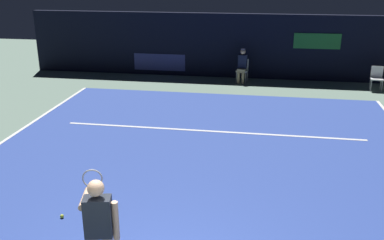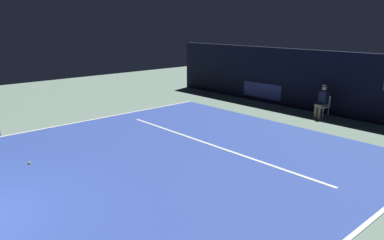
{
  "view_description": "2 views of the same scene",
  "coord_description": "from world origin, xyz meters",
  "px_view_note": "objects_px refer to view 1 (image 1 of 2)",
  "views": [
    {
      "loc": [
        1.28,
        -4.13,
        4.26
      ],
      "look_at": [
        -0.26,
        5.24,
        0.91
      ],
      "focal_mm": 40.01,
      "sensor_mm": 36.0,
      "label": 1
    },
    {
      "loc": [
        7.64,
        -0.74,
        3.71
      ],
      "look_at": [
        -0.31,
        6.38,
        0.84
      ],
      "focal_mm": 34.05,
      "sensor_mm": 36.0,
      "label": 2
    }
  ],
  "objects_px": {
    "tennis_player": "(99,229)",
    "tennis_ball": "(62,216)",
    "courtside_chair_far": "(377,77)",
    "line_judge_on_chair": "(242,65)"
  },
  "relations": [
    {
      "from": "courtside_chair_far",
      "to": "tennis_ball",
      "type": "height_order",
      "value": "courtside_chair_far"
    },
    {
      "from": "tennis_player",
      "to": "line_judge_on_chair",
      "type": "xyz_separation_m",
      "value": [
        1.28,
        12.1,
        -0.3
      ]
    },
    {
      "from": "tennis_player",
      "to": "tennis_ball",
      "type": "bearing_deg",
      "value": 130.92
    },
    {
      "from": "line_judge_on_chair",
      "to": "tennis_player",
      "type": "bearing_deg",
      "value": -96.02
    },
    {
      "from": "tennis_ball",
      "to": "courtside_chair_far",
      "type": "bearing_deg",
      "value": 52.84
    },
    {
      "from": "tennis_player",
      "to": "line_judge_on_chair",
      "type": "bearing_deg",
      "value": 83.98
    },
    {
      "from": "courtside_chair_far",
      "to": "tennis_ball",
      "type": "bearing_deg",
      "value": -127.16
    },
    {
      "from": "tennis_player",
      "to": "tennis_ball",
      "type": "xyz_separation_m",
      "value": [
        -1.4,
        1.61,
        -0.94
      ]
    },
    {
      "from": "tennis_player",
      "to": "line_judge_on_chair",
      "type": "relative_size",
      "value": 1.31
    },
    {
      "from": "line_judge_on_chair",
      "to": "tennis_ball",
      "type": "height_order",
      "value": "line_judge_on_chair"
    }
  ]
}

